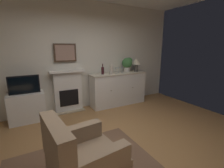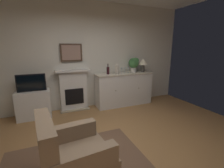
% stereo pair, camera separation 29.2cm
% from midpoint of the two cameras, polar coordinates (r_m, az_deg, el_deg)
% --- Properties ---
extents(ground_plane, '(5.91, 4.50, 0.10)m').
position_cam_midpoint_polar(ground_plane, '(2.87, 1.02, -23.55)').
color(ground_plane, '#9E7042').
rests_on(ground_plane, ground).
extents(wall_rear, '(5.91, 0.06, 2.85)m').
position_cam_midpoint_polar(wall_rear, '(4.38, -13.53, 9.66)').
color(wall_rear, silver).
rests_on(wall_rear, ground_plane).
extents(fireplace_unit, '(0.87, 0.30, 1.10)m').
position_cam_midpoint_polar(fireplace_unit, '(4.31, -17.57, -2.50)').
color(fireplace_unit, white).
rests_on(fireplace_unit, ground_plane).
extents(framed_picture, '(0.55, 0.04, 0.45)m').
position_cam_midpoint_polar(framed_picture, '(4.21, -18.63, 10.70)').
color(framed_picture, '#473323').
extents(sideboard_cabinet, '(1.67, 0.49, 0.94)m').
position_cam_midpoint_polar(sideboard_cabinet, '(4.63, 0.46, -1.77)').
color(sideboard_cabinet, white).
rests_on(sideboard_cabinet, ground_plane).
extents(table_lamp, '(0.26, 0.26, 0.40)m').
position_cam_midpoint_polar(table_lamp, '(4.82, 7.04, 7.81)').
color(table_lamp, '#4C4742').
rests_on(table_lamp, sideboard_cabinet).
extents(wine_bottle, '(0.08, 0.08, 0.29)m').
position_cam_midpoint_polar(wine_bottle, '(4.31, -5.37, 4.91)').
color(wine_bottle, '#331419').
rests_on(wine_bottle, sideboard_cabinet).
extents(wine_glass_left, '(0.07, 0.07, 0.16)m').
position_cam_midpoint_polar(wine_glass_left, '(4.47, -0.45, 5.45)').
color(wine_glass_left, silver).
rests_on(wine_glass_left, sideboard_cabinet).
extents(wine_glass_center, '(0.07, 0.07, 0.16)m').
position_cam_midpoint_polar(wine_glass_center, '(4.56, 0.55, 5.60)').
color(wine_glass_center, silver).
rests_on(wine_glass_center, sideboard_cabinet).
extents(wine_glass_right, '(0.07, 0.07, 0.16)m').
position_cam_midpoint_polar(wine_glass_right, '(4.60, 1.84, 5.66)').
color(wine_glass_right, silver).
rests_on(wine_glass_right, sideboard_cabinet).
extents(vase_decorative, '(0.11, 0.11, 0.28)m').
position_cam_midpoint_polar(vase_decorative, '(4.35, -2.07, 5.47)').
color(vase_decorative, beige).
rests_on(vase_decorative, sideboard_cabinet).
extents(tv_cabinet, '(0.75, 0.42, 0.67)m').
position_cam_midpoint_polar(tv_cabinet, '(4.16, -30.29, -7.38)').
color(tv_cabinet, white).
rests_on(tv_cabinet, ground_plane).
extents(tv_set, '(0.62, 0.07, 0.40)m').
position_cam_midpoint_polar(tv_set, '(3.99, -31.17, -0.26)').
color(tv_set, black).
rests_on(tv_set, tv_cabinet).
extents(potted_plant_small, '(0.30, 0.30, 0.43)m').
position_cam_midpoint_polar(potted_plant_small, '(4.71, 3.84, 7.46)').
color(potted_plant_small, beige).
rests_on(potted_plant_small, sideboard_cabinet).
extents(armchair, '(0.88, 0.85, 0.92)m').
position_cam_midpoint_polar(armchair, '(2.10, -15.36, -25.04)').
color(armchair, '#8C7259').
rests_on(armchair, ground_plane).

